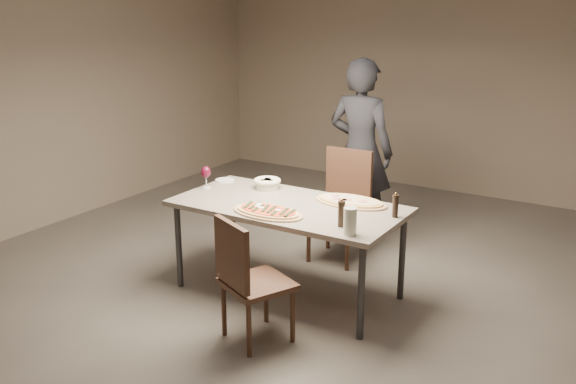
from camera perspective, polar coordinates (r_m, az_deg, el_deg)
The scene contains 14 objects.
room at distance 4.84m, azimuth -0.00°, elevation 6.24°, with size 7.00×7.00×7.00m.
dining_table at distance 5.02m, azimuth -0.00°, elevation -1.72°, with size 1.80×0.90×0.75m.
zucchini_pizza at distance 4.78m, azimuth -1.82°, elevation -1.76°, with size 0.58×0.32×0.05m.
ham_pizza at distance 5.04m, azimuth 5.59°, elevation -0.83°, with size 0.60×0.33×0.04m.
bread_basket at distance 5.42m, azimuth -1.86°, elevation 0.85°, with size 0.23×0.23×0.08m.
oil_dish at distance 4.70m, azimuth 0.53°, elevation -2.21°, with size 0.12×0.12×0.01m.
pepper_mill_left at distance 4.50m, azimuth 4.76°, elevation -1.90°, with size 0.05×0.05×0.21m.
pepper_mill_right at distance 4.75m, azimuth 9.53°, elevation -1.19°, with size 0.05×0.05×0.19m.
carafe at distance 4.36m, azimuth 5.54°, elevation -2.60°, with size 0.09×0.09×0.19m.
wine_glass at distance 5.45m, azimuth -7.31°, elevation 1.70°, with size 0.08×0.08×0.19m.
side_plate at distance 5.67m, azimuth -5.65°, elevation 1.06°, with size 0.16×0.16×0.01m.
chair_near at distance 4.36m, azimuth -3.71°, elevation -7.37°, with size 0.56×0.56×0.90m.
chair_far at distance 5.82m, azimuth 4.88°, elevation -0.57°, with size 0.48×0.48×0.99m.
diner at distance 6.17m, azimuth 6.46°, elevation 3.60°, with size 0.65×0.43×1.78m, color black.
Camera 1 is at (2.50, -4.05, 2.29)m, focal length 40.00 mm.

